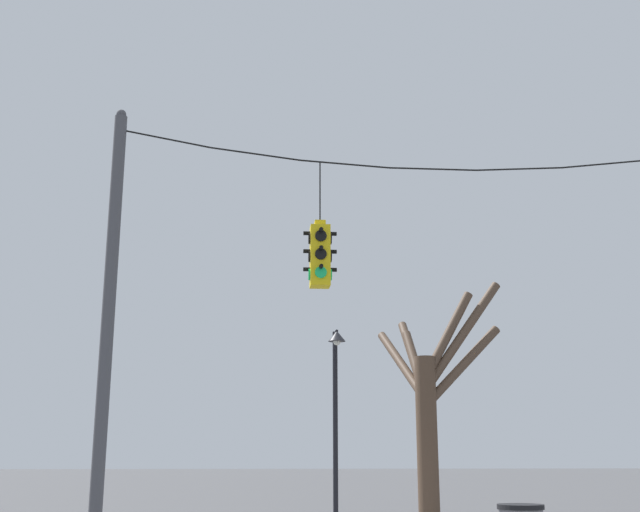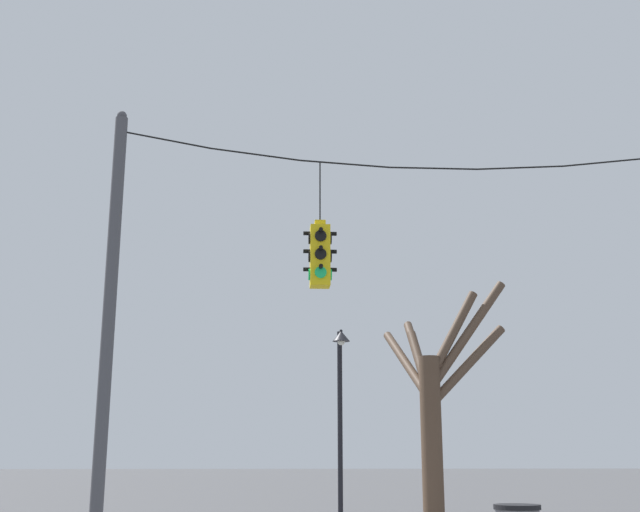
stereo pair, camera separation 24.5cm
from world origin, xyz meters
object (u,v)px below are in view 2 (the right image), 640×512
(traffic_light_near_right_pole, at_px, (320,255))
(bare_tree, at_px, (434,397))
(utility_pole_left, at_px, (109,319))
(street_lamp, at_px, (341,385))

(traffic_light_near_right_pole, bearing_deg, bare_tree, 60.98)
(utility_pole_left, relative_size, street_lamp, 1.66)
(street_lamp, xyz_separation_m, bare_tree, (2.16, -0.47, -0.31))
(utility_pole_left, bearing_deg, bare_tree, 39.68)
(traffic_light_near_right_pole, distance_m, street_lamp, 6.20)
(street_lamp, bearing_deg, traffic_light_near_right_pole, -98.21)
(traffic_light_near_right_pole, distance_m, bare_tree, 6.53)
(utility_pole_left, height_order, bare_tree, utility_pole_left)
(traffic_light_near_right_pole, relative_size, street_lamp, 0.50)
(street_lamp, bearing_deg, utility_pole_left, -126.64)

